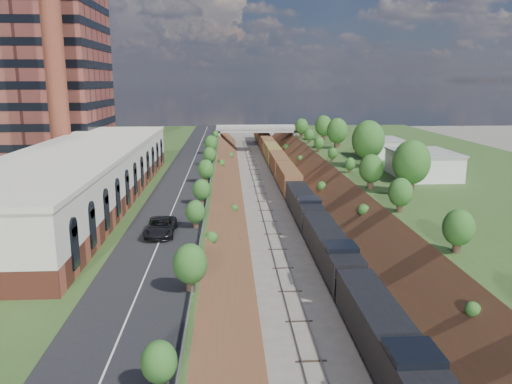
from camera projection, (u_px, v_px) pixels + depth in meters
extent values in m
cube|color=#395322|center=(90.00, 186.00, 87.93)|extent=(44.00, 180.00, 5.00)
cube|color=#395322|center=(455.00, 181.00, 91.59)|extent=(44.00, 180.00, 5.00)
cube|color=brown|center=(215.00, 198.00, 89.69)|extent=(10.00, 180.00, 10.00)
cube|color=brown|center=(336.00, 196.00, 90.91)|extent=(10.00, 180.00, 10.00)
cube|color=gray|center=(262.00, 197.00, 90.14)|extent=(1.58, 180.00, 0.18)
cube|color=gray|center=(290.00, 196.00, 90.43)|extent=(1.58, 180.00, 0.18)
cube|color=black|center=(189.00, 170.00, 88.34)|extent=(8.00, 180.00, 0.10)
cube|color=#99999E|center=(212.00, 167.00, 88.46)|extent=(0.06, 171.00, 0.30)
cube|color=brown|center=(82.00, 193.00, 65.98)|extent=(14.00, 62.00, 2.20)
cube|color=beige|center=(80.00, 169.00, 65.27)|extent=(14.00, 62.00, 4.30)
cube|color=beige|center=(79.00, 150.00, 64.75)|extent=(14.30, 62.30, 0.50)
cube|color=brown|center=(38.00, 46.00, 93.66)|extent=(22.00, 22.00, 44.00)
cylinder|color=brown|center=(54.00, 52.00, 78.95)|extent=(3.20, 3.20, 40.00)
cube|color=gray|center=(218.00, 140.00, 149.39)|extent=(1.50, 8.00, 6.20)
cube|color=gray|center=(294.00, 140.00, 150.67)|extent=(1.50, 8.00, 6.20)
cube|color=gray|center=(256.00, 130.00, 149.36)|extent=(24.00, 8.00, 1.00)
cube|color=gray|center=(257.00, 128.00, 145.28)|extent=(24.00, 0.30, 0.80)
cube|color=gray|center=(256.00, 126.00, 153.08)|extent=(24.00, 0.30, 0.80)
cube|color=silver|center=(423.00, 165.00, 82.29)|extent=(9.00, 12.00, 4.00)
cube|color=silver|center=(380.00, 148.00, 103.74)|extent=(8.00, 10.00, 3.60)
cylinder|color=#473323|center=(410.00, 184.00, 70.38)|extent=(1.30, 1.30, 2.62)
ellipsoid|color=#225D20|center=(411.00, 162.00, 69.70)|extent=(5.25, 5.25, 6.30)
cylinder|color=#473323|center=(197.00, 235.00, 49.45)|extent=(0.66, 0.66, 1.22)
ellipsoid|color=#225D20|center=(197.00, 221.00, 49.13)|extent=(2.45, 2.45, 2.94)
cube|color=black|center=(386.00, 338.00, 35.89)|extent=(3.19, 19.13, 3.16)
cube|color=black|center=(414.00, 356.00, 30.60)|extent=(3.13, 3.10, 0.90)
cube|color=black|center=(330.00, 247.00, 55.51)|extent=(3.19, 19.13, 3.16)
cube|color=black|center=(303.00, 204.00, 75.12)|extent=(3.19, 19.13, 3.16)
cube|color=brown|center=(269.00, 148.00, 134.87)|extent=(3.19, 101.67, 3.83)
imported|color=black|center=(161.00, 227.00, 51.13)|extent=(2.89, 6.21, 1.72)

